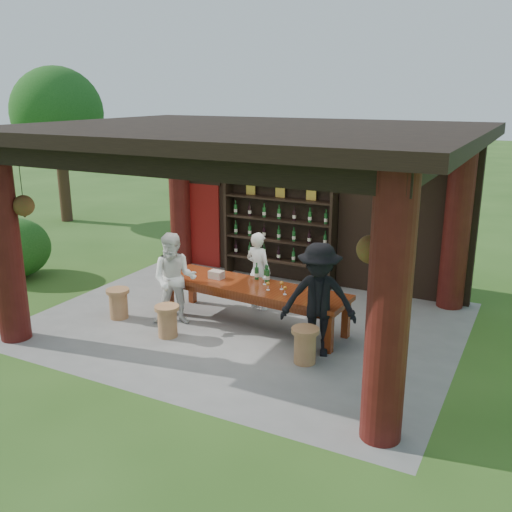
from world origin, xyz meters
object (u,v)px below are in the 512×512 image
at_px(stool_near_right, 305,344).
at_px(guest_woman, 174,279).
at_px(guest_man, 319,300).
at_px(stool_far_left, 118,303).
at_px(napkin_basket, 216,275).
at_px(stool_near_left, 167,320).
at_px(wine_shelf, 279,231).
at_px(tasting_table, 253,291).
at_px(host, 258,271).

relative_size(stool_near_right, guest_woman, 0.34).
relative_size(guest_woman, guest_man, 0.91).
relative_size(stool_far_left, napkin_basket, 2.16).
distance_m(stool_near_left, stool_far_left, 1.32).
height_order(stool_far_left, guest_woman, guest_woman).
height_order(wine_shelf, tasting_table, wine_shelf).
distance_m(tasting_table, host, 0.83).
height_order(host, napkin_basket, host).
bearing_deg(wine_shelf, guest_man, -55.24).
height_order(wine_shelf, host, wine_shelf).
bearing_deg(wine_shelf, stool_near_right, -58.94).
bearing_deg(guest_woman, stool_near_left, -93.52).
height_order(stool_far_left, guest_man, guest_man).
height_order(stool_far_left, napkin_basket, napkin_basket).
relative_size(wine_shelf, host, 1.69).
distance_m(host, guest_man, 2.22).
height_order(stool_near_right, napkin_basket, napkin_basket).
distance_m(stool_near_left, napkin_basket, 1.30).
distance_m(stool_far_left, guest_woman, 1.24).
bearing_deg(tasting_table, guest_woman, -155.63).
relative_size(stool_near_left, host, 0.37).
distance_m(guest_woman, guest_man, 2.73).
xyz_separation_m(stool_near_right, host, (-1.69, 1.72, 0.45)).
bearing_deg(stool_near_right, guest_woman, 172.07).
relative_size(host, napkin_basket, 5.81).
bearing_deg(guest_man, host, 122.94).
bearing_deg(host, stool_near_left, 79.57).
height_order(stool_near_left, guest_woman, guest_woman).
relative_size(stool_near_left, stool_far_left, 0.99).
relative_size(wine_shelf, stool_near_right, 4.49).
relative_size(tasting_table, napkin_basket, 13.62).
relative_size(wine_shelf, guest_man, 1.39).
height_order(stool_far_left, host, host).
distance_m(stool_near_left, guest_woman, 0.80).
distance_m(tasting_table, stool_near_left, 1.59).
xyz_separation_m(guest_man, napkin_basket, (-2.24, 0.62, -0.10)).
distance_m(wine_shelf, guest_woman, 3.14).
height_order(stool_near_right, stool_far_left, stool_near_right).
relative_size(wine_shelf, guest_woman, 1.52).
distance_m(stool_near_right, napkin_basket, 2.44).
relative_size(tasting_table, guest_man, 1.93).
bearing_deg(wine_shelf, napkin_basket, -92.38).
bearing_deg(guest_woman, guest_man, -24.81).
bearing_deg(host, stool_far_left, 50.02).
bearing_deg(guest_woman, stool_near_right, -32.66).
relative_size(tasting_table, guest_woman, 2.11).
relative_size(guest_man, napkin_basket, 7.05).
bearing_deg(guest_man, guest_woman, 160.56).
relative_size(stool_far_left, guest_man, 0.31).
bearing_deg(stool_near_left, guest_woman, 111.21).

